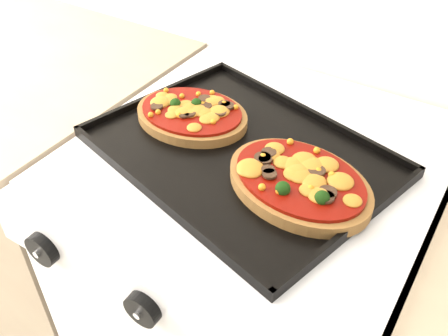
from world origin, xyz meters
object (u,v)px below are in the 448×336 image
Objects in this scene: stove at (252,306)px; pizza_right at (299,181)px; baking_tray at (240,151)px; pizza_left at (192,113)px.

pizza_right is (0.10, -0.07, 0.48)m from stove.
stove is at bearing 77.92° from baking_tray.
pizza_right is at bearing -34.75° from stove.
pizza_left reaches higher than stove.
pizza_left reaches higher than baking_tray.
stove is 0.50m from pizza_right.
baking_tray is at bearing -116.87° from stove.
pizza_right is (0.12, -0.03, 0.02)m from baking_tray.
stove is at bearing 145.25° from pizza_right.
pizza_left is 0.25m from pizza_right.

